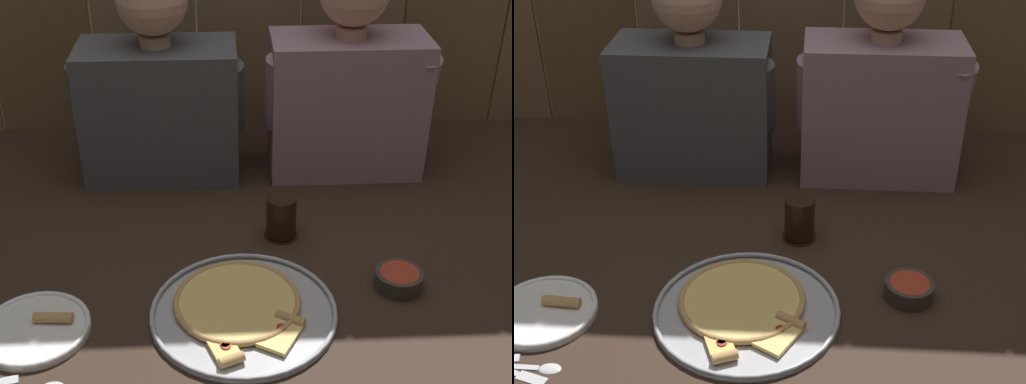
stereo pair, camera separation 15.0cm
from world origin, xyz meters
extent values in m
plane|color=#332319|center=(0.00, 0.00, 0.00)|extent=(3.20, 3.20, 0.00)
cylinder|color=#B2B2B7|center=(-0.05, -0.10, 0.00)|extent=(0.39, 0.39, 0.01)
torus|color=#B2B2B7|center=(-0.05, -0.10, 0.01)|extent=(0.39, 0.39, 0.01)
cylinder|color=#B23823|center=(-0.06, -0.07, 0.01)|extent=(0.26, 0.26, 0.00)
cylinder|color=#F4D170|center=(-0.06, -0.07, 0.01)|extent=(0.25, 0.25, 0.01)
torus|color=tan|center=(-0.06, -0.07, 0.01)|extent=(0.27, 0.27, 0.01)
cube|color=#EFC660|center=(-0.09, -0.21, 0.01)|extent=(0.07, 0.08, 0.01)
cylinder|color=tan|center=(-0.08, -0.24, 0.02)|extent=(0.05, 0.04, 0.02)
cylinder|color=#A3281E|center=(-0.09, -0.20, 0.02)|extent=(0.02, 0.02, 0.00)
cylinder|color=#A3281E|center=(-0.09, -0.21, 0.02)|extent=(0.02, 0.02, 0.00)
cube|color=#F4D170|center=(0.02, -0.17, 0.01)|extent=(0.10, 0.11, 0.01)
cylinder|color=tan|center=(0.04, -0.13, 0.02)|extent=(0.06, 0.05, 0.02)
cylinder|color=#A3281E|center=(0.02, -0.16, 0.02)|extent=(0.02, 0.02, 0.00)
cylinder|color=white|center=(-0.48, -0.13, 0.01)|extent=(0.22, 0.22, 0.01)
torus|color=white|center=(-0.48, -0.13, 0.01)|extent=(0.22, 0.22, 0.01)
cylinder|color=tan|center=(-0.44, -0.11, 0.02)|extent=(0.08, 0.03, 0.02)
cylinder|color=black|center=(0.05, 0.19, 0.00)|extent=(0.08, 0.08, 0.01)
cylinder|color=black|center=(0.05, 0.19, 0.06)|extent=(0.07, 0.07, 0.10)
cylinder|color=#3D332D|center=(0.29, -0.02, 0.02)|extent=(0.11, 0.11, 0.04)
cylinder|color=#B23823|center=(0.29, -0.02, 0.03)|extent=(0.08, 0.08, 0.02)
cube|color=silver|center=(-0.44, -0.31, 0.00)|extent=(0.06, 0.04, 0.00)
cube|color=silver|center=(-0.48, -0.28, 0.00)|extent=(0.10, 0.01, 0.01)
ellipsoid|color=silver|center=(-0.41, -0.28, 0.00)|extent=(0.04, 0.03, 0.01)
cube|color=#4C4C51|center=(-0.26, 0.53, 0.19)|extent=(0.42, 0.22, 0.37)
cylinder|color=#DBAD8E|center=(-0.26, 0.53, 0.39)|extent=(0.08, 0.08, 0.03)
cylinder|color=#4C4C51|center=(-0.45, 0.49, 0.24)|extent=(0.08, 0.11, 0.21)
cylinder|color=#4C4C51|center=(-0.07, 0.49, 0.24)|extent=(0.08, 0.13, 0.22)
cube|color=gray|center=(0.26, 0.53, 0.19)|extent=(0.42, 0.21, 0.39)
cylinder|color=#DBAD8E|center=(0.26, 0.53, 0.40)|extent=(0.08, 0.08, 0.03)
cylinder|color=gray|center=(0.07, 0.49, 0.25)|extent=(0.08, 0.12, 0.22)
cylinder|color=gray|center=(0.45, 0.49, 0.25)|extent=(0.08, 0.14, 0.23)
camera|label=1|loc=(-0.08, -1.18, 0.96)|focal=47.58mm
camera|label=2|loc=(0.07, -1.18, 0.96)|focal=47.58mm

